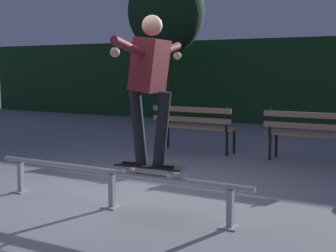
# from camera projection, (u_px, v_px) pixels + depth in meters

# --- Properties ---
(ground_plane) EXTENTS (90.00, 90.00, 0.00)m
(ground_plane) POSITION_uv_depth(u_px,v_px,m) (126.00, 202.00, 5.82)
(ground_plane) COLOR slate
(hedge_backdrop) EXTENTS (24.00, 1.20, 2.38)m
(hedge_backdrop) POSITION_uv_depth(u_px,v_px,m) (323.00, 82.00, 13.63)
(hedge_backdrop) COLOR #193D1E
(hedge_backdrop) RESTS_ON ground
(grind_rail) EXTENTS (3.34, 0.18, 0.44)m
(grind_rail) POSITION_uv_depth(u_px,v_px,m) (112.00, 179.00, 5.55)
(grind_rail) COLOR #9E9EA3
(grind_rail) RESTS_ON ground
(skateboard) EXTENTS (0.79, 0.25, 0.09)m
(skateboard) POSITION_uv_depth(u_px,v_px,m) (150.00, 167.00, 5.27)
(skateboard) COLOR black
(skateboard) RESTS_ON grind_rail
(skateboarder) EXTENTS (0.63, 1.41, 1.56)m
(skateboarder) POSITION_uv_depth(u_px,v_px,m) (150.00, 78.00, 5.17)
(skateboarder) COLOR black
(skateboarder) RESTS_ON skateboard
(park_bench_leftmost) EXTENTS (1.60, 0.43, 0.88)m
(park_bench_leftmost) POSITION_uv_depth(u_px,v_px,m) (194.00, 123.00, 9.24)
(park_bench_leftmost) COLOR black
(park_bench_leftmost) RESTS_ON ground
(park_bench_left_center) EXTENTS (1.60, 0.43, 0.88)m
(park_bench_left_center) POSITION_uv_depth(u_px,v_px,m) (314.00, 131.00, 8.14)
(park_bench_left_center) COLOR black
(park_bench_left_center) RESTS_ON ground
(tree_far_left) EXTENTS (2.11, 2.11, 4.27)m
(tree_far_left) POSITION_uv_depth(u_px,v_px,m) (166.00, 12.00, 13.74)
(tree_far_left) COLOR #3D2D23
(tree_far_left) RESTS_ON ground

